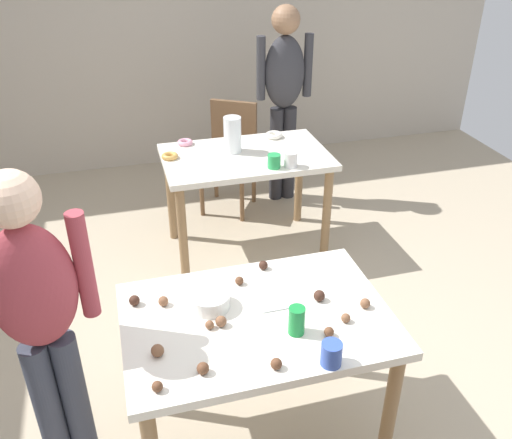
{
  "coord_description": "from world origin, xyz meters",
  "views": [
    {
      "loc": [
        -0.6,
        -1.92,
        2.23
      ],
      "look_at": [
        0.01,
        0.3,
        0.9
      ],
      "focal_mm": 38.52,
      "sensor_mm": 36.0,
      "label": 1
    }
  ],
  "objects_px": {
    "mixing_bowl": "(210,301)",
    "dining_table_near": "(257,336)",
    "chair_far_table": "(230,150)",
    "pitcher_far": "(232,135)",
    "soda_can": "(297,320)",
    "person_girl_near": "(39,315)",
    "dining_table_far": "(246,169)",
    "person_adult_far": "(284,89)"
  },
  "relations": [
    {
      "from": "mixing_bowl",
      "to": "dining_table_near",
      "type": "bearing_deg",
      "value": -32.14
    },
    {
      "from": "chair_far_table",
      "to": "pitcher_far",
      "type": "relative_size",
      "value": 3.55
    },
    {
      "from": "mixing_bowl",
      "to": "soda_can",
      "type": "xyz_separation_m",
      "value": [
        0.3,
        -0.25,
        0.03
      ]
    },
    {
      "from": "person_girl_near",
      "to": "pitcher_far",
      "type": "bearing_deg",
      "value": 55.34
    },
    {
      "from": "person_girl_near",
      "to": "pitcher_far",
      "type": "height_order",
      "value": "person_girl_near"
    },
    {
      "from": "dining_table_far",
      "to": "person_girl_near",
      "type": "xyz_separation_m",
      "value": [
        -1.21,
        -1.57,
        0.25
      ]
    },
    {
      "from": "dining_table_far",
      "to": "soda_can",
      "type": "distance_m",
      "value": 1.8
    },
    {
      "from": "dining_table_near",
      "to": "dining_table_far",
      "type": "bearing_deg",
      "value": 77.09
    },
    {
      "from": "dining_table_far",
      "to": "person_adult_far",
      "type": "bearing_deg",
      "value": 54.81
    },
    {
      "from": "soda_can",
      "to": "pitcher_far",
      "type": "height_order",
      "value": "pitcher_far"
    },
    {
      "from": "chair_far_table",
      "to": "soda_can",
      "type": "xyz_separation_m",
      "value": [
        -0.3,
        -2.47,
        0.31
      ]
    },
    {
      "from": "mixing_bowl",
      "to": "soda_can",
      "type": "height_order",
      "value": "soda_can"
    },
    {
      "from": "chair_far_table",
      "to": "person_adult_far",
      "type": "distance_m",
      "value": 0.65
    },
    {
      "from": "dining_table_far",
      "to": "person_girl_near",
      "type": "bearing_deg",
      "value": -127.55
    },
    {
      "from": "person_girl_near",
      "to": "pitcher_far",
      "type": "distance_m",
      "value": 2.0
    },
    {
      "from": "dining_table_far",
      "to": "person_adult_far",
      "type": "distance_m",
      "value": 0.92
    },
    {
      "from": "person_girl_near",
      "to": "soda_can",
      "type": "relative_size",
      "value": 12.16
    },
    {
      "from": "dining_table_far",
      "to": "pitcher_far",
      "type": "bearing_deg",
      "value": 135.01
    },
    {
      "from": "mixing_bowl",
      "to": "chair_far_table",
      "type": "bearing_deg",
      "value": 74.88
    },
    {
      "from": "chair_far_table",
      "to": "dining_table_far",
      "type": "bearing_deg",
      "value": -94.12
    },
    {
      "from": "soda_can",
      "to": "pitcher_far",
      "type": "relative_size",
      "value": 0.5
    },
    {
      "from": "chair_far_table",
      "to": "mixing_bowl",
      "type": "xyz_separation_m",
      "value": [
        -0.6,
        -2.22,
        0.29
      ]
    },
    {
      "from": "pitcher_far",
      "to": "chair_far_table",
      "type": "bearing_deg",
      "value": 78.92
    },
    {
      "from": "dining_table_near",
      "to": "soda_can",
      "type": "relative_size",
      "value": 9.07
    },
    {
      "from": "chair_far_table",
      "to": "mixing_bowl",
      "type": "height_order",
      "value": "chair_far_table"
    },
    {
      "from": "soda_can",
      "to": "pitcher_far",
      "type": "bearing_deg",
      "value": 84.44
    },
    {
      "from": "dining_table_near",
      "to": "person_girl_near",
      "type": "distance_m",
      "value": 0.87
    },
    {
      "from": "person_girl_near",
      "to": "dining_table_near",
      "type": "bearing_deg",
      "value": -4.62
    },
    {
      "from": "person_adult_far",
      "to": "mixing_bowl",
      "type": "xyz_separation_m",
      "value": [
        -1.05,
        -2.24,
        -0.18
      ]
    },
    {
      "from": "person_girl_near",
      "to": "mixing_bowl",
      "type": "distance_m",
      "value": 0.67
    },
    {
      "from": "dining_table_far",
      "to": "pitcher_far",
      "type": "xyz_separation_m",
      "value": [
        -0.07,
        0.07,
        0.24
      ]
    },
    {
      "from": "dining_table_near",
      "to": "soda_can",
      "type": "distance_m",
      "value": 0.25
    },
    {
      "from": "mixing_bowl",
      "to": "pitcher_far",
      "type": "bearing_deg",
      "value": 73.36
    },
    {
      "from": "person_adult_far",
      "to": "pitcher_far",
      "type": "bearing_deg",
      "value": -131.91
    },
    {
      "from": "person_girl_near",
      "to": "dining_table_far",
      "type": "bearing_deg",
      "value": 52.45
    },
    {
      "from": "dining_table_near",
      "to": "person_adult_far",
      "type": "relative_size",
      "value": 0.7
    },
    {
      "from": "dining_table_near",
      "to": "person_adult_far",
      "type": "height_order",
      "value": "person_adult_far"
    },
    {
      "from": "dining_table_near",
      "to": "mixing_bowl",
      "type": "height_order",
      "value": "mixing_bowl"
    },
    {
      "from": "dining_table_near",
      "to": "person_girl_near",
      "type": "xyz_separation_m",
      "value": [
        -0.83,
        0.07,
        0.24
      ]
    },
    {
      "from": "dining_table_near",
      "to": "mixing_bowl",
      "type": "relative_size",
      "value": 6.52
    },
    {
      "from": "chair_far_table",
      "to": "person_girl_near",
      "type": "xyz_separation_m",
      "value": [
        -1.26,
        -2.27,
        0.39
      ]
    },
    {
      "from": "chair_far_table",
      "to": "person_adult_far",
      "type": "height_order",
      "value": "person_adult_far"
    }
  ]
}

